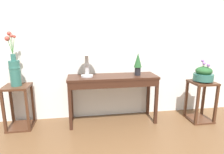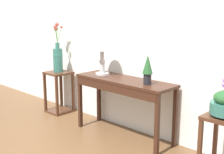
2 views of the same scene
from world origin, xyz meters
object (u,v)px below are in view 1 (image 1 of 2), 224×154
(table_lamp, at_px, (86,49))
(pedestal_stand_right, at_px, (200,101))
(console_table, at_px, (113,83))
(pedestal_stand_left, at_px, (19,107))
(planter_bowl_wide_right, at_px, (204,74))
(flower_vase_tall_left, at_px, (15,69))
(potted_plant_on_console, at_px, (138,63))

(table_lamp, xyz_separation_m, pedestal_stand_right, (1.76, -0.17, -0.83))
(console_table, bearing_deg, pedestal_stand_right, -5.98)
(console_table, distance_m, pedestal_stand_right, 1.43)
(table_lamp, height_order, pedestal_stand_right, table_lamp)
(console_table, distance_m, table_lamp, 0.64)
(console_table, height_order, table_lamp, table_lamp)
(table_lamp, relative_size, pedestal_stand_right, 0.87)
(pedestal_stand_left, bearing_deg, pedestal_stand_right, -3.95)
(pedestal_stand_right, relative_size, planter_bowl_wide_right, 1.84)
(flower_vase_tall_left, bearing_deg, table_lamp, -1.29)
(pedestal_stand_left, relative_size, flower_vase_tall_left, 0.85)
(potted_plant_on_console, bearing_deg, pedestal_stand_right, -8.14)
(flower_vase_tall_left, distance_m, pedestal_stand_right, 2.83)
(pedestal_stand_left, bearing_deg, potted_plant_on_console, -1.54)
(potted_plant_on_console, relative_size, planter_bowl_wide_right, 0.98)
(potted_plant_on_console, xyz_separation_m, flower_vase_tall_left, (-1.76, 0.05, -0.05))
(console_table, distance_m, potted_plant_on_console, 0.48)
(console_table, xyz_separation_m, potted_plant_on_console, (0.38, -0.00, 0.29))
(pedestal_stand_left, height_order, planter_bowl_wide_right, planter_bowl_wide_right)
(potted_plant_on_console, relative_size, pedestal_stand_left, 0.53)
(pedestal_stand_right, bearing_deg, flower_vase_tall_left, 176.03)
(table_lamp, xyz_separation_m, potted_plant_on_console, (0.76, -0.03, -0.22))
(potted_plant_on_console, distance_m, flower_vase_tall_left, 1.76)
(pedestal_stand_left, bearing_deg, planter_bowl_wide_right, -3.96)
(table_lamp, distance_m, pedestal_stand_right, 1.96)
(potted_plant_on_console, bearing_deg, table_lamp, 178.05)
(pedestal_stand_left, distance_m, flower_vase_tall_left, 0.56)
(pedestal_stand_left, bearing_deg, table_lamp, -1.23)
(console_table, height_order, planter_bowl_wide_right, planter_bowl_wide_right)
(flower_vase_tall_left, bearing_deg, console_table, -1.96)
(console_table, xyz_separation_m, pedestal_stand_right, (1.38, -0.14, -0.32))
(console_table, bearing_deg, pedestal_stand_left, 178.08)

